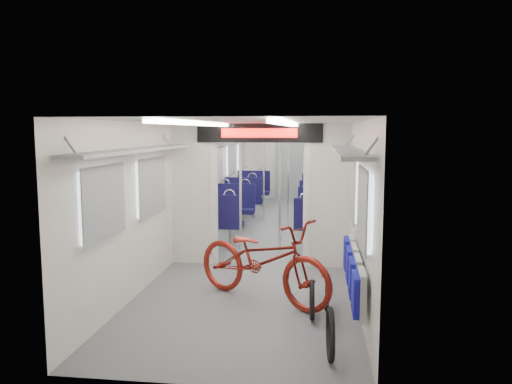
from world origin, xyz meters
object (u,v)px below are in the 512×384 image
bike_hoop_a (330,337)px  seat_bay_far_left (249,191)px  seat_bay_near_left (227,210)px  stanchion_near_left (241,192)px  bike_hoop_b (312,302)px  stanchion_far_right (288,176)px  seat_bay_far_right (318,194)px  flip_bench (353,271)px  stanchion_far_left (264,174)px  bicycle (263,259)px  stanchion_near_right (280,189)px  seat_bay_near_right (318,213)px  bike_hoop_c (327,294)px

bike_hoop_a → seat_bay_far_left: size_ratio=0.24×
seat_bay_near_left → stanchion_near_left: 1.91m
bike_hoop_a → bike_hoop_b: bike_hoop_a is taller
stanchion_far_right → seat_bay_far_right: bearing=66.7°
flip_bench → stanchion_far_left: stanchion_far_left is taller
bicycle → stanchion_far_right: 5.32m
seat_bay_far_left → seat_bay_far_right: (1.87, -0.25, -0.02)m
stanchion_near_left → stanchion_near_right: size_ratio=1.00×
seat_bay_near_right → stanchion_near_left: size_ratio=0.84×
stanchion_near_left → stanchion_far_left: 3.65m
seat_bay_near_left → seat_bay_near_right: bearing=-0.6°
bicycle → seat_bay_near_right: bearing=20.8°
flip_bench → bike_hoop_b: bearing=-172.5°
seat_bay_near_right → stanchion_near_right: size_ratio=0.84×
seat_bay_far_right → bike_hoop_b: bearing=-90.4°
seat_bay_far_left → bike_hoop_a: bearing=-77.1°
seat_bay_near_left → seat_bay_near_right: 1.87m
bicycle → seat_bay_far_left: (-1.18, 7.15, 0.02)m
seat_bay_far_left → stanchion_far_right: 2.28m
flip_bench → seat_bay_near_right: (-0.42, 4.36, -0.06)m
bike_hoop_b → seat_bay_far_right: bearing=89.6°
stanchion_far_left → stanchion_near_left: bearing=-89.9°
seat_bay_far_left → seat_bay_near_left: bearing=-90.0°
flip_bench → seat_bay_near_left: bearing=117.6°
bike_hoop_a → stanchion_near_left: bearing=111.1°
bicycle → bike_hoop_c: (0.82, -0.28, -0.33)m
bicycle → stanchion_near_left: stanchion_near_left is taller
bike_hoop_a → seat_bay_near_left: (-2.01, 5.49, 0.31)m
bike_hoop_a → stanchion_far_right: 7.02m
seat_bay_far_left → stanchion_near_right: 4.75m
bike_hoop_a → seat_bay_far_right: (-0.14, 8.52, 0.30)m
bicycle → seat_bay_near_right: (0.69, 3.84, -0.02)m
seat_bay_near_right → seat_bay_far_right: (-0.00, 3.06, 0.02)m
bike_hoop_c → stanchion_far_left: 6.31m
bicycle → seat_bay_near_left: seat_bay_near_left is taller
bicycle → stanchion_far_left: stanchion_far_left is taller
seat_bay_far_left → stanchion_near_right: stanchion_near_right is taller
stanchion_near_right → stanchion_far_right: bearing=90.5°
seat_bay_far_left → stanchion_far_left: 1.58m
bike_hoop_a → seat_bay_near_left: bearing=110.1°
bike_hoop_c → seat_bay_near_left: (-2.00, 4.14, 0.34)m
seat_bay_near_left → stanchion_far_right: bearing=50.5°
stanchion_near_right → stanchion_far_left: same height
stanchion_near_left → bicycle: bearing=-73.8°
bicycle → stanchion_far_left: (-0.63, 5.79, 0.61)m
bike_hoop_c → bike_hoop_b: bearing=-120.2°
flip_bench → bike_hoop_a: size_ratio=3.90×
bike_hoop_a → seat_bay_near_right: (-0.14, 5.47, 0.29)m
bicycle → flip_bench: bearing=-84.1°
bike_hoop_b → bike_hoop_c: bearing=59.8°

